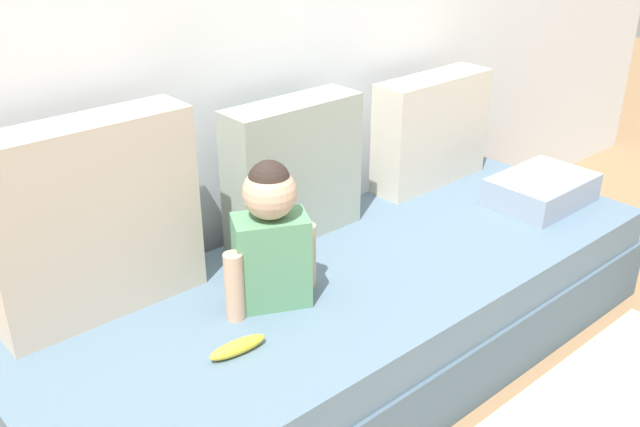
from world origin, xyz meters
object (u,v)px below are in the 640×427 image
(couch, at_px, (357,317))
(throw_pillow_left, at_px, (94,220))
(toddler, at_px, (271,236))
(throw_pillow_right, at_px, (431,130))
(folded_blanket, at_px, (541,190))
(banana, at_px, (238,347))
(throw_pillow_center, at_px, (293,170))

(couch, height_order, throw_pillow_left, throw_pillow_left)
(couch, xyz_separation_m, toddler, (-0.33, 0.03, 0.42))
(throw_pillow_right, xyz_separation_m, folded_blanket, (0.16, -0.44, -0.17))
(couch, height_order, toddler, toddler)
(couch, height_order, throw_pillow_right, throw_pillow_right)
(throw_pillow_right, relative_size, folded_blanket, 1.34)
(banana, bearing_deg, folded_blanket, 0.37)
(throw_pillow_left, height_order, toddler, throw_pillow_left)
(couch, distance_m, throw_pillow_right, 0.90)
(throw_pillow_center, relative_size, throw_pillow_right, 0.93)
(throw_pillow_left, xyz_separation_m, folded_blanket, (1.61, -0.44, -0.23))
(couch, distance_m, folded_blanket, 0.93)
(banana, bearing_deg, couch, 11.67)
(throw_pillow_left, xyz_separation_m, throw_pillow_center, (0.72, 0.00, -0.05))
(toddler, relative_size, banana, 2.67)
(couch, relative_size, folded_blanket, 5.84)
(throw_pillow_left, distance_m, toddler, 0.50)
(folded_blanket, bearing_deg, throw_pillow_left, 164.89)
(throw_pillow_right, bearing_deg, folded_blanket, -69.35)
(couch, relative_size, throw_pillow_center, 4.66)
(banana, bearing_deg, throw_pillow_left, 109.83)
(throw_pillow_center, bearing_deg, folded_blanket, -26.11)
(couch, xyz_separation_m, throw_pillow_center, (0.00, 0.33, 0.44))
(throw_pillow_center, height_order, banana, throw_pillow_center)
(throw_pillow_center, height_order, toddler, throw_pillow_center)
(throw_pillow_center, xyz_separation_m, throw_pillow_right, (0.72, 0.00, -0.02))
(couch, xyz_separation_m, throw_pillow_right, (0.72, 0.33, 0.42))
(folded_blanket, bearing_deg, toddler, 173.80)
(throw_pillow_right, distance_m, folded_blanket, 0.49)
(toddler, height_order, banana, toddler)
(banana, height_order, folded_blanket, folded_blanket)
(throw_pillow_right, distance_m, banana, 1.38)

